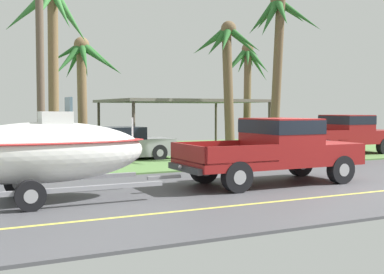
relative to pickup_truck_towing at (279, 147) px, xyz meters
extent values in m
cube|color=#4C4C51|center=(0.88, -0.53, -1.06)|extent=(36.00, 8.00, 0.06)
cube|color=#567F42|center=(0.88, 10.47, -1.03)|extent=(36.00, 14.00, 0.11)
cube|color=#DBCC4C|center=(0.88, -2.33, -1.02)|extent=(34.20, 0.12, 0.01)
cube|color=maroon|center=(-0.33, 0.00, -0.40)|extent=(5.20, 2.01, 0.22)
cube|color=maroon|center=(1.55, 0.00, -0.10)|extent=(1.46, 2.01, 0.38)
cube|color=maroon|center=(0.04, 0.00, 0.27)|extent=(1.56, 2.01, 1.10)
cube|color=black|center=(0.04, 0.00, 0.59)|extent=(1.58, 2.03, 0.38)
cube|color=#621111|center=(-1.84, 0.00, -0.27)|extent=(2.19, 2.01, 0.04)
cube|color=maroon|center=(-1.84, 0.96, -0.06)|extent=(2.19, 0.08, 0.45)
cube|color=maroon|center=(-1.84, -0.96, -0.06)|extent=(2.19, 0.08, 0.45)
cube|color=maroon|center=(-2.89, 0.00, -0.06)|extent=(0.08, 2.01, 0.45)
cube|color=#333338|center=(-2.99, 0.00, -0.46)|extent=(0.12, 1.81, 0.16)
sphere|color=#B2B2B7|center=(-3.11, 0.00, -0.41)|extent=(0.10, 0.10, 0.10)
cylinder|color=black|center=(1.47, 0.89, -0.63)|extent=(0.80, 0.28, 0.80)
cylinder|color=#9E9EA3|center=(1.47, 0.89, -0.63)|extent=(0.36, 0.29, 0.36)
cylinder|color=black|center=(1.47, -0.89, -0.63)|extent=(0.80, 0.28, 0.80)
cylinder|color=#9E9EA3|center=(1.47, -0.89, -0.63)|extent=(0.36, 0.29, 0.36)
cylinder|color=black|center=(-1.95, 0.89, -0.63)|extent=(0.80, 0.28, 0.80)
cylinder|color=#9E9EA3|center=(-1.95, 0.89, -0.63)|extent=(0.36, 0.29, 0.36)
cylinder|color=black|center=(-1.95, -0.89, -0.63)|extent=(0.80, 0.28, 0.80)
cylinder|color=#9E9EA3|center=(-1.95, -0.89, -0.63)|extent=(0.36, 0.29, 0.36)
cube|color=gray|center=(-3.56, 0.00, -0.65)|extent=(0.90, 0.10, 0.08)
cube|color=gray|center=(-6.47, 0.89, -0.65)|extent=(4.92, 0.12, 0.10)
cube|color=gray|center=(-6.47, -0.89, -0.65)|extent=(4.92, 0.12, 0.10)
cylinder|color=black|center=(-6.96, 0.95, -0.71)|extent=(0.64, 0.22, 0.64)
cylinder|color=#9E9EA3|center=(-6.96, 0.95, -0.71)|extent=(0.29, 0.23, 0.29)
cylinder|color=black|center=(-6.96, -0.95, -0.71)|extent=(0.64, 0.22, 0.64)
cylinder|color=#9E9EA3|center=(-6.96, -0.95, -0.71)|extent=(0.29, 0.23, 0.29)
ellipsoid|color=white|center=(-6.47, 0.00, 0.10)|extent=(4.61, 1.72, 1.38)
ellipsoid|color=#B22626|center=(-6.47, 0.00, 0.34)|extent=(4.70, 1.76, 0.12)
cube|color=silver|center=(-6.24, 0.00, 0.70)|extent=(0.70, 0.60, 0.65)
cube|color=slate|center=(-5.94, 0.00, 1.17)|extent=(0.06, 0.56, 0.36)
cylinder|color=silver|center=(-4.40, 0.00, 0.62)|extent=(0.04, 0.04, 0.50)
cube|color=maroon|center=(7.66, 5.81, -0.40)|extent=(5.30, 2.03, 0.22)
cube|color=maroon|center=(9.57, 5.81, -0.10)|extent=(1.48, 2.03, 0.38)
cube|color=maroon|center=(8.04, 5.81, 0.26)|extent=(1.59, 2.03, 1.09)
cube|color=black|center=(8.04, 5.81, 0.58)|extent=(1.61, 2.05, 0.38)
cube|color=#621111|center=(6.13, 5.81, -0.27)|extent=(2.22, 2.03, 0.04)
cube|color=maroon|center=(6.13, 6.78, -0.06)|extent=(2.22, 0.08, 0.45)
cube|color=maroon|center=(6.13, 4.84, -0.06)|extent=(2.22, 0.08, 0.45)
cube|color=maroon|center=(5.06, 5.81, -0.06)|extent=(0.08, 2.03, 0.45)
cube|color=#333338|center=(4.96, 5.81, -0.46)|extent=(0.12, 1.82, 0.16)
sphere|color=#B2B2B7|center=(4.84, 5.81, -0.41)|extent=(0.10, 0.10, 0.10)
cylinder|color=black|center=(9.50, 6.71, -0.63)|extent=(0.80, 0.28, 0.80)
cylinder|color=#9E9EA3|center=(9.50, 6.71, -0.63)|extent=(0.36, 0.29, 0.36)
cylinder|color=black|center=(6.02, 6.71, -0.63)|extent=(0.80, 0.28, 0.80)
cylinder|color=#9E9EA3|center=(6.02, 6.71, -0.63)|extent=(0.36, 0.29, 0.36)
cylinder|color=black|center=(6.02, 4.91, -0.63)|extent=(0.80, 0.28, 0.80)
cylinder|color=#9E9EA3|center=(6.02, 4.91, -0.63)|extent=(0.36, 0.29, 0.36)
cube|color=#99999E|center=(-2.33, 7.94, -0.49)|extent=(4.68, 1.80, 0.70)
cube|color=black|center=(-2.56, 7.94, 0.10)|extent=(2.62, 1.66, 0.50)
cylinder|color=black|center=(-0.73, 8.75, -0.70)|extent=(0.66, 0.22, 0.66)
cylinder|color=#9E9EA3|center=(-0.73, 8.75, -0.70)|extent=(0.30, 0.23, 0.30)
cylinder|color=black|center=(-0.73, 7.13, -0.70)|extent=(0.66, 0.22, 0.66)
cylinder|color=#9E9EA3|center=(-0.73, 7.13, -0.70)|extent=(0.30, 0.23, 0.30)
cylinder|color=black|center=(-3.92, 8.75, -0.70)|extent=(0.66, 0.22, 0.66)
cylinder|color=#9E9EA3|center=(-3.92, 8.75, -0.70)|extent=(0.30, 0.23, 0.30)
cylinder|color=black|center=(-3.92, 7.13, -0.70)|extent=(0.66, 0.22, 0.66)
cylinder|color=#9E9EA3|center=(-3.92, 7.13, -0.70)|extent=(0.30, 0.23, 0.30)
cylinder|color=black|center=(-6.76, 6.58, -0.70)|extent=(0.66, 0.22, 0.66)
cylinder|color=#9E9EA3|center=(-6.76, 6.58, -0.70)|extent=(0.30, 0.23, 0.30)
cylinder|color=#4C4238|center=(5.99, 14.48, 0.20)|extent=(0.14, 0.14, 2.44)
cylinder|color=#4C4238|center=(5.99, 8.99, 0.20)|extent=(0.14, 0.14, 2.44)
cylinder|color=#4C4238|center=(-1.16, 14.48, 0.20)|extent=(0.14, 0.14, 2.44)
cylinder|color=#4C4238|center=(-1.16, 8.99, 0.20)|extent=(0.14, 0.14, 2.44)
cube|color=#6B665B|center=(2.42, 11.73, 1.49)|extent=(7.65, 5.99, 0.14)
cylinder|color=brown|center=(7.01, 12.62, 1.73)|extent=(0.42, 0.49, 5.52)
cone|color=#286028|center=(7.65, 12.60, 3.60)|extent=(1.57, 0.38, 1.97)
cone|color=#286028|center=(7.58, 13.24, 4.06)|extent=(1.60, 1.68, 1.25)
cone|color=#286028|center=(7.06, 13.22, 3.85)|extent=(0.44, 1.46, 1.50)
cone|color=#286028|center=(6.68, 13.23, 3.97)|extent=(0.98, 1.49, 1.26)
cone|color=#286028|center=(6.33, 12.82, 3.76)|extent=(1.76, 0.89, 1.76)
cone|color=#286028|center=(6.23, 12.49, 3.74)|extent=(1.82, 0.62, 1.73)
cone|color=#286028|center=(6.74, 12.19, 3.98)|extent=(0.92, 1.21, 1.25)
cone|color=#286028|center=(7.16, 11.83, 3.79)|extent=(0.68, 1.86, 1.66)
cone|color=#286028|center=(7.44, 12.22, 3.82)|extent=(1.33, 1.28, 1.59)
sphere|color=brown|center=(7.01, 12.62, 4.49)|extent=(0.67, 0.67, 0.67)
cylinder|color=brown|center=(3.67, 5.21, 2.22)|extent=(0.37, 0.81, 6.51)
cone|color=#286028|center=(4.42, 5.30, 5.11)|extent=(1.71, 0.59, 1.07)
cone|color=#286028|center=(4.07, 5.59, 5.01)|extent=(1.30, 1.27, 1.26)
cone|color=#286028|center=(3.53, 5.73, 4.96)|extent=(0.70, 1.38, 1.29)
cone|color=#286028|center=(3.15, 5.45, 4.80)|extent=(1.48, 0.97, 1.60)
cone|color=#286028|center=(3.05, 4.85, 4.67)|extent=(1.67, 1.19, 1.84)
cone|color=#286028|center=(3.34, 4.44, 4.85)|extent=(1.07, 1.87, 1.52)
cone|color=#286028|center=(4.24, 4.55, 4.83)|extent=(1.46, 1.64, 1.52)
sphere|color=brown|center=(3.67, 5.21, 5.47)|extent=(0.59, 0.59, 0.59)
cylinder|color=brown|center=(-5.13, 5.98, 2.05)|extent=(0.35, 0.53, 6.17)
cone|color=#387A38|center=(-4.53, 6.07, 4.29)|extent=(1.56, 0.60, 1.91)
cone|color=#387A38|center=(-4.67, 6.51, 4.72)|extent=(1.29, 1.40, 1.12)
cone|color=#387A38|center=(-5.53, 6.53, 4.72)|extent=(1.22, 1.47, 1.14)
cone|color=#387A38|center=(-5.88, 6.11, 4.42)|extent=(1.83, 0.68, 1.72)
cone|color=#387A38|center=(-5.44, 5.46, 4.57)|extent=(1.05, 1.42, 1.39)
cone|color=#387A38|center=(-4.93, 5.52, 4.43)|extent=(0.78, 1.30, 1.59)
cylinder|color=brown|center=(2.99, 7.93, 1.83)|extent=(0.43, 0.84, 5.72)
cone|color=#286028|center=(3.77, 7.92, 4.11)|extent=(1.78, 0.37, 1.42)
cone|color=#286028|center=(3.30, 8.76, 4.25)|extent=(0.95, 1.88, 1.14)
cone|color=#286028|center=(2.47, 8.66, 4.17)|extent=(1.49, 1.88, 1.39)
cone|color=#286028|center=(2.49, 7.98, 4.07)|extent=(1.36, 0.55, 1.49)
cone|color=#286028|center=(2.52, 7.39, 4.11)|extent=(1.38, 1.51, 1.45)
cone|color=#286028|center=(3.33, 7.19, 4.12)|extent=(1.06, 1.78, 1.39)
sphere|color=brown|center=(2.99, 7.93, 4.68)|extent=(0.68, 0.68, 0.68)
cylinder|color=brown|center=(-3.13, 10.03, 1.42)|extent=(0.41, 0.60, 4.90)
cone|color=#286028|center=(-2.22, 10.08, 3.26)|extent=(2.09, 0.55, 1.57)
cone|color=#286028|center=(-2.89, 10.50, 3.21)|extent=(0.93, 1.36, 1.54)
cone|color=#286028|center=(-3.30, 10.82, 3.19)|extent=(0.72, 1.87, 1.62)
cone|color=#286028|center=(-3.72, 10.38, 3.50)|extent=(1.45, 1.04, 0.99)
cone|color=#286028|center=(-3.79, 9.68, 3.14)|extent=(1.72, 1.14, 1.71)
cone|color=#286028|center=(-3.20, 9.33, 3.27)|extent=(0.52, 1.67, 1.47)
cone|color=#286028|center=(-2.70, 9.46, 3.38)|extent=(1.32, 1.56, 1.30)
sphere|color=brown|center=(-3.13, 10.03, 3.86)|extent=(0.65, 0.65, 0.65)
cylinder|color=brown|center=(-5.83, 4.32, 2.74)|extent=(0.24, 0.24, 7.52)
camera|label=1|loc=(-8.49, -11.55, 1.08)|focal=46.67mm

